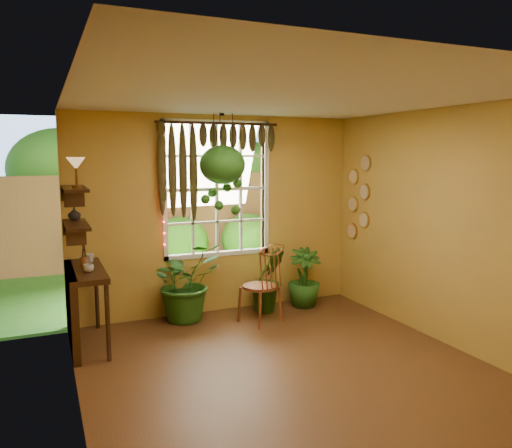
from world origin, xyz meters
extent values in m
plane|color=#522C17|center=(0.00, 0.00, 0.00)|extent=(4.50, 4.50, 0.00)
plane|color=silver|center=(0.00, 0.00, 2.70)|extent=(4.50, 4.50, 0.00)
plane|color=#B8903F|center=(0.00, 2.25, 1.35)|extent=(4.00, 0.00, 4.00)
plane|color=#B8903F|center=(-2.00, 0.00, 1.35)|extent=(0.00, 4.50, 4.50)
plane|color=#B8903F|center=(2.00, 0.00, 1.35)|extent=(0.00, 4.50, 4.50)
cube|color=white|center=(0.00, 2.28, 1.70)|extent=(1.52, 0.10, 1.86)
cube|color=white|center=(0.00, 2.31, 1.70)|extent=(1.38, 0.01, 1.78)
cylinder|color=#341C0E|center=(0.00, 2.17, 2.58)|extent=(1.70, 0.04, 0.04)
cube|color=#341C0E|center=(-1.80, 1.60, 0.87)|extent=(0.40, 1.20, 0.06)
cube|color=#341C0E|center=(-1.96, 1.60, 0.45)|extent=(0.08, 1.18, 0.90)
cylinder|color=#341C0E|center=(-1.64, 1.05, 0.43)|extent=(0.05, 0.05, 0.86)
cylinder|color=#341C0E|center=(-1.64, 2.15, 0.43)|extent=(0.05, 0.05, 0.86)
cube|color=#341C0E|center=(-1.88, 1.60, 1.40)|extent=(0.25, 0.90, 0.04)
cube|color=#341C0E|center=(-1.88, 1.60, 1.80)|extent=(0.25, 0.90, 0.04)
cube|color=#285C1A|center=(0.00, 7.25, -0.02)|extent=(14.00, 10.00, 0.04)
cube|color=#8E6443|center=(0.00, 5.45, 0.90)|extent=(12.00, 0.10, 1.80)
plane|color=#97BEFE|center=(0.00, 9.05, 1.55)|extent=(12.00, 0.00, 12.00)
cylinder|color=brown|center=(0.33, 1.56, 0.47)|extent=(0.58, 0.58, 0.04)
torus|color=brown|center=(0.40, 1.38, 0.98)|extent=(0.41, 0.19, 0.43)
imported|color=#1C4312|center=(-0.52, 2.03, 0.52)|extent=(1.14, 1.06, 1.05)
imported|color=#1C4312|center=(0.62, 1.94, 0.47)|extent=(0.52, 0.43, 0.94)
imported|color=#1C4312|center=(1.19, 1.94, 0.42)|extent=(0.55, 0.55, 0.84)
ellipsoid|color=black|center=(-0.02, 1.98, 1.95)|extent=(0.35, 0.35, 0.21)
ellipsoid|color=#1C4312|center=(-0.02, 1.98, 2.04)|extent=(0.60, 0.60, 0.51)
imported|color=silver|center=(-1.78, 1.41, 0.94)|extent=(0.13, 0.13, 0.09)
imported|color=beige|center=(-1.72, 1.93, 0.95)|extent=(0.11, 0.11, 0.10)
cylinder|color=brown|center=(-1.80, 1.69, 0.96)|extent=(0.09, 0.09, 0.11)
imported|color=#B2AD99|center=(-1.87, 1.89, 1.49)|extent=(0.18, 0.18, 0.15)
cylinder|color=brown|center=(-1.86, 1.35, 1.83)|extent=(0.11, 0.11, 0.03)
cylinder|color=brown|center=(-1.86, 1.35, 1.94)|extent=(0.03, 0.03, 0.19)
cone|color=slate|center=(-1.86, 1.35, 2.08)|extent=(0.19, 0.19, 0.13)
camera|label=1|loc=(-2.21, -4.19, 2.17)|focal=35.00mm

